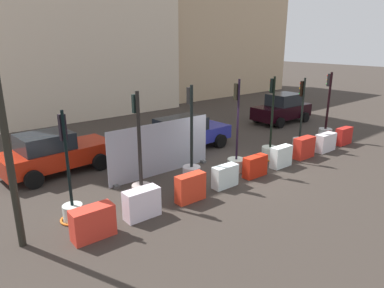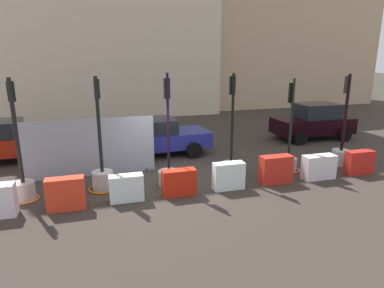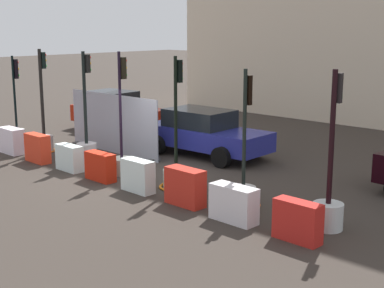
# 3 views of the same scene
# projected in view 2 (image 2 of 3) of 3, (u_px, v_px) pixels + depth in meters

# --- Properties ---
(ground_plane) EXTENTS (120.00, 120.00, 0.00)m
(ground_plane) POSITION_uv_depth(u_px,v_px,m) (171.00, 182.00, 11.20)
(ground_plane) COLOR #362F29
(traffic_light_1) EXTENTS (0.76, 0.76, 3.52)m
(traffic_light_1) POSITION_uv_depth(u_px,v_px,m) (23.00, 179.00, 9.64)
(traffic_light_1) COLOR #B8A6A0
(traffic_light_1) RESTS_ON ground_plane
(traffic_light_2) EXTENTS (0.91, 0.91, 3.51)m
(traffic_light_2) POSITION_uv_depth(u_px,v_px,m) (102.00, 172.00, 10.44)
(traffic_light_2) COLOR beige
(traffic_light_2) RESTS_ON ground_plane
(traffic_light_3) EXTENTS (0.69, 0.69, 3.58)m
(traffic_light_3) POSITION_uv_depth(u_px,v_px,m) (169.00, 167.00, 10.78)
(traffic_light_3) COLOR #AAB2A4
(traffic_light_3) RESTS_ON ground_plane
(traffic_light_4) EXTENTS (0.93, 0.93, 3.53)m
(traffic_light_4) POSITION_uv_depth(u_px,v_px,m) (231.00, 164.00, 11.49)
(traffic_light_4) COLOR beige
(traffic_light_4) RESTS_ON ground_plane
(traffic_light_5) EXTENTS (0.86, 0.86, 3.32)m
(traffic_light_5) POSITION_uv_depth(u_px,v_px,m) (288.00, 156.00, 12.14)
(traffic_light_5) COLOR beige
(traffic_light_5) RESTS_ON ground_plane
(traffic_light_6) EXTENTS (0.66, 0.66, 3.43)m
(traffic_light_6) POSITION_uv_depth(u_px,v_px,m) (341.00, 149.00, 12.77)
(traffic_light_6) COLOR silver
(traffic_light_6) RESTS_ON ground_plane
(construction_barrier_2) EXTENTS (1.01, 0.39, 0.90)m
(construction_barrier_2) POSITION_uv_depth(u_px,v_px,m) (66.00, 194.00, 9.10)
(construction_barrier_2) COLOR red
(construction_barrier_2) RESTS_ON ground_plane
(construction_barrier_3) EXTENTS (0.97, 0.40, 0.78)m
(construction_barrier_3) POSITION_uv_depth(u_px,v_px,m) (126.00, 188.00, 9.65)
(construction_barrier_3) COLOR white
(construction_barrier_3) RESTS_ON ground_plane
(construction_barrier_4) EXTENTS (1.01, 0.39, 0.80)m
(construction_barrier_4) POSITION_uv_depth(u_px,v_px,m) (179.00, 182.00, 10.05)
(construction_barrier_4) COLOR red
(construction_barrier_4) RESTS_ON ground_plane
(construction_barrier_5) EXTENTS (0.99, 0.39, 0.86)m
(construction_barrier_5) POSITION_uv_depth(u_px,v_px,m) (229.00, 176.00, 10.49)
(construction_barrier_5) COLOR white
(construction_barrier_5) RESTS_ON ground_plane
(construction_barrier_6) EXTENTS (1.05, 0.44, 0.92)m
(construction_barrier_6) POSITION_uv_depth(u_px,v_px,m) (276.00, 169.00, 11.00)
(construction_barrier_6) COLOR red
(construction_barrier_6) RESTS_ON ground_plane
(construction_barrier_7) EXTENTS (1.13, 0.46, 0.82)m
(construction_barrier_7) POSITION_uv_depth(u_px,v_px,m) (319.00, 167.00, 11.38)
(construction_barrier_7) COLOR silver
(construction_barrier_7) RESTS_ON ground_plane
(construction_barrier_8) EXTENTS (1.02, 0.38, 0.84)m
(construction_barrier_8) POSITION_uv_depth(u_px,v_px,m) (359.00, 162.00, 11.83)
(construction_barrier_8) COLOR red
(construction_barrier_8) RESTS_ON ground_plane
(car_blue_estate) EXTENTS (4.51, 2.23, 1.54)m
(car_blue_estate) POSITION_uv_depth(u_px,v_px,m) (154.00, 137.00, 13.94)
(car_blue_estate) COLOR navy
(car_blue_estate) RESTS_ON ground_plane
(car_black_sedan) EXTENTS (3.98, 2.12, 1.76)m
(car_black_sedan) POSITION_uv_depth(u_px,v_px,m) (314.00, 122.00, 16.66)
(car_black_sedan) COLOR black
(car_black_sedan) RESTS_ON ground_plane
(car_red_compact) EXTENTS (4.27, 2.33, 1.63)m
(car_red_compact) POSITION_uv_depth(u_px,v_px,m) (7.00, 141.00, 13.17)
(car_red_compact) COLOR #A71E0C
(car_red_compact) RESTS_ON ground_plane
(building_corner_block) EXTENTS (15.36, 7.19, 11.62)m
(building_corner_block) POSITION_uv_depth(u_px,v_px,m) (278.00, 33.00, 28.40)
(building_corner_block) COLOR tan
(building_corner_block) RESTS_ON ground_plane
(site_fence_panel) EXTENTS (4.48, 0.50, 2.01)m
(site_fence_panel) POSITION_uv_depth(u_px,v_px,m) (89.00, 149.00, 11.50)
(site_fence_panel) COLOR #979BAA
(site_fence_panel) RESTS_ON ground_plane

